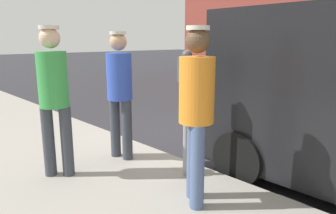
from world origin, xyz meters
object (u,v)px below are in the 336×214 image
object	(u,v)px
pedestrian_in_orange	(196,105)
pedestrian_in_blue	(120,87)
parking_meter_near	(187,92)
pedestrian_in_green	(54,92)

from	to	relation	value
pedestrian_in_orange	pedestrian_in_blue	bearing A→B (deg)	-96.92
pedestrian_in_blue	pedestrian_in_orange	bearing A→B (deg)	83.08
parking_meter_near	pedestrian_in_blue	world-z (taller)	pedestrian_in_blue
pedestrian_in_green	pedestrian_in_orange	distance (m)	1.74
parking_meter_near	pedestrian_in_orange	world-z (taller)	pedestrian_in_orange
parking_meter_near	pedestrian_in_orange	bearing A→B (deg)	51.31
pedestrian_in_green	pedestrian_in_orange	world-z (taller)	pedestrian_in_green
pedestrian_in_green	pedestrian_in_blue	distance (m)	0.90
parking_meter_near	pedestrian_in_blue	size ratio (longest dim) A/B	0.87
pedestrian_in_green	pedestrian_in_blue	xyz separation A→B (m)	(-0.90, 0.04, -0.03)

